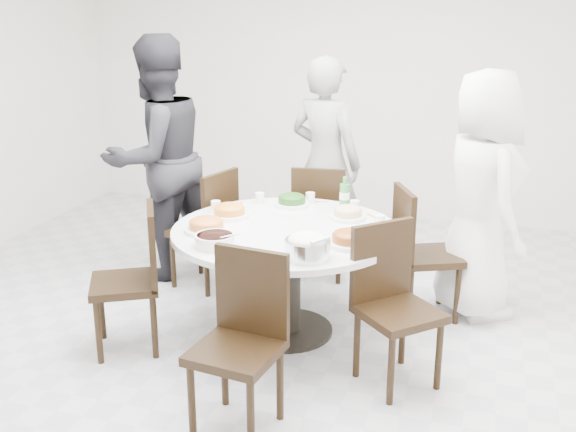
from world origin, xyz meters
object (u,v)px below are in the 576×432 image
(rice_bowl, at_px, (308,249))
(chair_se, at_px, (399,309))
(chair_ne, at_px, (428,253))
(diner_right, at_px, (481,196))
(beverage_bottle, at_px, (345,193))
(diner_left, at_px, (157,159))
(soup_bowl, at_px, (215,240))
(chair_nw, at_px, (202,228))
(chair_sw, at_px, (124,280))
(dining_table, at_px, (286,281))
(diner_middle, at_px, (325,163))
(chair_s, at_px, (236,348))
(chair_n, at_px, (321,220))

(rice_bowl, bearing_deg, chair_se, 5.17)
(chair_ne, relative_size, diner_right, 0.54)
(chair_ne, xyz_separation_m, beverage_bottle, (-0.61, -0.02, 0.40))
(chair_ne, xyz_separation_m, diner_left, (-2.19, 0.20, 0.50))
(chair_ne, distance_m, soup_bowl, 1.59)
(diner_right, xyz_separation_m, beverage_bottle, (-0.93, -0.20, -0.01))
(chair_nw, distance_m, soup_bowl, 1.24)
(soup_bowl, bearing_deg, chair_sw, -174.78)
(diner_right, relative_size, beverage_bottle, 7.24)
(dining_table, bearing_deg, chair_sw, -150.97)
(chair_se, xyz_separation_m, diner_middle, (-0.89, 1.82, 0.41))
(diner_right, height_order, diner_left, diner_left)
(chair_nw, height_order, chair_s, same)
(rice_bowl, bearing_deg, chair_n, 101.24)
(beverage_bottle, bearing_deg, diner_middle, 112.30)
(chair_nw, height_order, beverage_bottle, beverage_bottle)
(dining_table, xyz_separation_m, diner_right, (1.21, 0.72, 0.50))
(chair_nw, xyz_separation_m, chair_sw, (-0.05, -1.12, 0.00))
(diner_middle, bearing_deg, chair_nw, 61.75)
(chair_nw, relative_size, rice_bowl, 3.59)
(chair_s, xyz_separation_m, rice_bowl, (0.20, 0.65, 0.33))
(chair_sw, relative_size, diner_middle, 0.54)
(chair_sw, distance_m, diner_right, 2.50)
(chair_n, xyz_separation_m, soup_bowl, (-0.28, -1.53, 0.31))
(chair_sw, distance_m, chair_se, 1.74)
(chair_n, bearing_deg, chair_sw, 53.76)
(chair_sw, bearing_deg, chair_ne, 91.85)
(chair_nw, relative_size, chair_s, 1.00)
(chair_nw, bearing_deg, chair_se, 73.54)
(chair_ne, bearing_deg, beverage_bottle, 67.51)
(chair_s, relative_size, rice_bowl, 3.59)
(rice_bowl, bearing_deg, beverage_bottle, 90.09)
(chair_ne, height_order, chair_s, same)
(diner_middle, height_order, rice_bowl, diner_middle)
(chair_ne, relative_size, chair_sw, 1.00)
(chair_ne, bearing_deg, dining_table, 97.31)
(chair_ne, relative_size, beverage_bottle, 3.92)
(chair_sw, bearing_deg, dining_table, 90.50)
(chair_n, height_order, diner_right, diner_right)
(chair_ne, height_order, diner_right, diner_right)
(diner_right, height_order, soup_bowl, diner_right)
(diner_right, xyz_separation_m, diner_left, (-2.52, 0.03, 0.10))
(dining_table, xyz_separation_m, chair_n, (-0.03, 1.08, 0.10))
(diner_left, relative_size, soup_bowl, 7.89)
(diner_right, xyz_separation_m, diner_middle, (-1.28, 0.66, 0.01))
(dining_table, height_order, diner_right, diner_right)
(rice_bowl, relative_size, soup_bowl, 1.07)
(diner_right, bearing_deg, soup_bowl, 99.84)
(chair_se, height_order, rice_bowl, chair_se)
(dining_table, xyz_separation_m, rice_bowl, (0.28, -0.49, 0.43))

